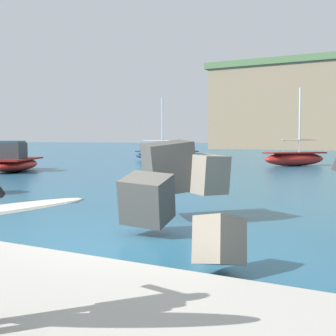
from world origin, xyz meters
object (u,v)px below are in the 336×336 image
object	(u,v)px
boat_near_right	(167,155)
station_building_west	(313,67)
boat_mid_right	(15,162)
boat_near_centre	(295,158)

from	to	relation	value
boat_near_right	station_building_west	xyz separation A→B (m)	(-0.29, 73.39, 18.30)
station_building_west	boat_mid_right	bearing A→B (deg)	-91.29
boat_near_centre	station_building_west	distance (m)	78.52
boat_near_right	station_building_west	bearing A→B (deg)	90.23
boat_near_centre	boat_near_right	world-z (taller)	boat_near_right
boat_mid_right	boat_near_centre	bearing A→B (deg)	43.73
boat_near_centre	station_building_west	xyz separation A→B (m)	(-11.91, 75.44, 18.25)
boat_near_centre	boat_near_right	xyz separation A→B (m)	(-11.62, 2.05, -0.05)
boat_mid_right	station_building_west	distance (m)	90.62
boat_near_right	boat_mid_right	bearing A→B (deg)	-98.50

